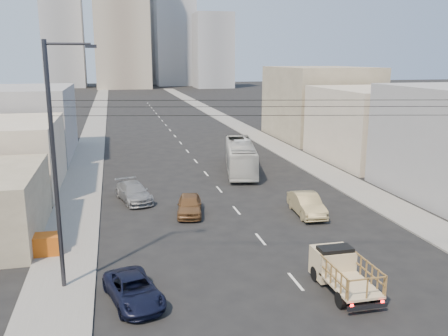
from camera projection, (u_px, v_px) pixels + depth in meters
name	position (u px, v px, depth m)	size (l,w,h in m)	color
ground	(311.00, 301.00, 22.38)	(420.00, 420.00, 0.00)	black
sidewalk_left	(96.00, 121.00, 86.16)	(3.50, 180.00, 0.12)	slate
sidewalk_right	(222.00, 117.00, 91.38)	(3.50, 180.00, 0.12)	slate
lane_dashes	(172.00, 133.00, 72.66)	(0.15, 104.00, 0.01)	silver
flatbed_pickup	(342.00, 269.00, 23.20)	(1.95, 4.41, 1.90)	tan
navy_pickup	(134.00, 290.00, 22.11)	(2.06, 4.46, 1.24)	black
city_bus	(241.00, 157.00, 47.50)	(2.61, 11.15, 3.10)	beige
sedan_brown	(190.00, 205.00, 34.57)	(1.73, 4.30, 1.46)	brown
sedan_tan	(307.00, 204.00, 34.54)	(1.66, 4.76, 1.57)	#988659
sedan_grey	(134.00, 192.00, 37.84)	(2.05, 5.05, 1.47)	gray
streetlamp_left	(56.00, 162.00, 22.20)	(2.36, 0.25, 12.00)	#2D2D33
overhead_wires	(306.00, 107.00, 21.78)	(23.01, 5.02, 0.72)	black
crate_stack	(43.00, 244.00, 27.33)	(1.80, 1.20, 1.14)	#B95011
bldg_right_mid	(375.00, 125.00, 52.37)	(11.00, 14.00, 8.00)	#B9AC95
bldg_right_far	(319.00, 103.00, 67.43)	(12.00, 16.00, 10.00)	gray
bldg_left_far	(17.00, 123.00, 54.15)	(12.00, 16.00, 8.00)	gray
high_rise_tower	(121.00, 6.00, 175.98)	(20.00, 20.00, 60.00)	gray
midrise_ne	(175.00, 37.00, 197.35)	(16.00, 16.00, 40.00)	#93959B
midrise_nw	(64.00, 43.00, 183.52)	(15.00, 15.00, 34.00)	#93959B
midrise_back	(143.00, 33.00, 208.46)	(18.00, 18.00, 44.00)	gray
midrise_east	(213.00, 51.00, 182.39)	(14.00, 14.00, 28.00)	#93959B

